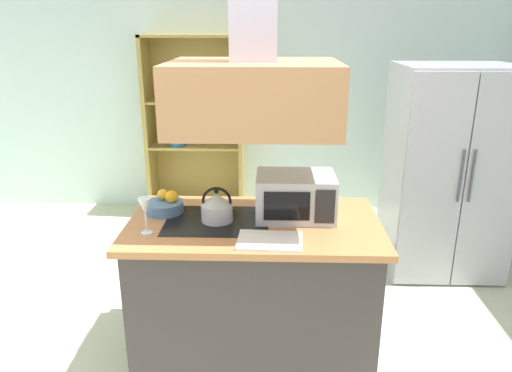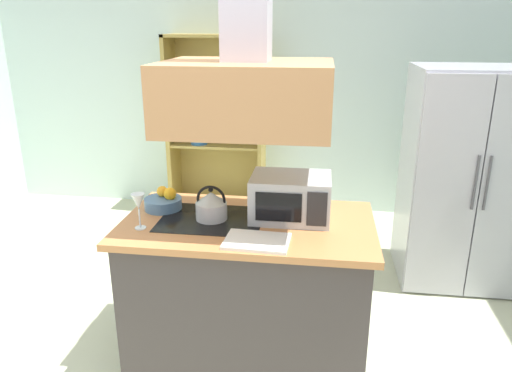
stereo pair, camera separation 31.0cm
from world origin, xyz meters
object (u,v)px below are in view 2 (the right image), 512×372
refrigerator (465,178)px  dish_cabinet (217,136)px  kettle (210,205)px  fruit_bowl (164,202)px  wine_glass_on_counter (138,203)px  microwave (291,197)px  cutting_board (257,241)px

refrigerator → dish_cabinet: (-2.25, 1.22, -0.01)m
kettle → fruit_bowl: kettle is taller
refrigerator → wine_glass_on_counter: (-2.12, -1.40, 0.20)m
kettle → microwave: 0.47m
dish_cabinet → fruit_bowl: (0.17, -2.31, 0.10)m
refrigerator → fruit_bowl: bearing=-152.4°
fruit_bowl → wine_glass_on_counter: bearing=-96.7°
dish_cabinet → wine_glass_on_counter: bearing=-87.1°
refrigerator → cutting_board: bearing=-133.9°
dish_cabinet → kettle: 2.49m
refrigerator → dish_cabinet: 2.55m
cutting_board → microwave: bearing=68.1°
refrigerator → dish_cabinet: bearing=151.5°
dish_cabinet → microwave: (0.96, -2.35, 0.19)m
fruit_bowl → cutting_board: bearing=-32.6°
dish_cabinet → microwave: size_ratio=4.12×
refrigerator → microwave: (-1.29, -1.13, 0.18)m
kettle → cutting_board: size_ratio=0.61×
cutting_board → kettle: bearing=138.0°
kettle → fruit_bowl: size_ratio=0.90×
dish_cabinet → kettle: dish_cabinet is taller
kettle → wine_glass_on_counter: 0.41m
fruit_bowl → microwave: bearing=-3.0°
fruit_bowl → refrigerator: bearing=27.6°
dish_cabinet → fruit_bowl: size_ratio=8.24×
cutting_board → wine_glass_on_counter: bearing=171.8°
cutting_board → refrigerator: bearing=46.1°
kettle → wine_glass_on_counter: (-0.36, -0.19, 0.06)m
refrigerator → microwave: size_ratio=3.70×
microwave → fruit_bowl: bearing=177.0°
dish_cabinet → cutting_board: (0.81, -2.71, 0.07)m
refrigerator → cutting_board: (-1.44, -1.50, 0.06)m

